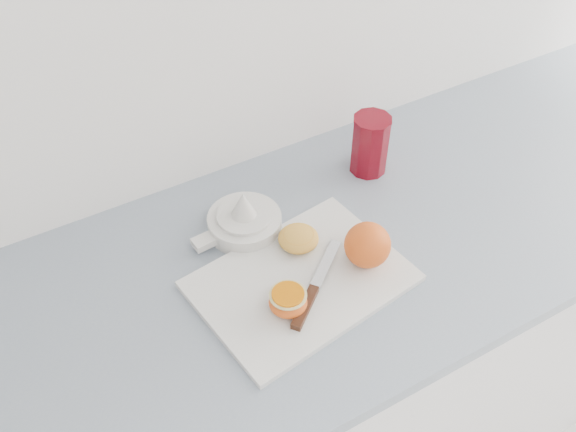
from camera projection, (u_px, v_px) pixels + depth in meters
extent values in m
cube|color=white|center=(331.00, 369.00, 1.55)|extent=(2.23, 0.60, 0.86)
cube|color=#8A98A3|center=(342.00, 244.00, 1.24)|extent=(2.29, 0.64, 0.03)
cube|color=silver|center=(301.00, 281.00, 1.14)|extent=(0.40, 0.31, 0.01)
sphere|color=#F3511B|center=(367.00, 245.00, 1.14)|extent=(0.08, 0.08, 0.08)
ellipsoid|color=#F3511B|center=(288.00, 302.00, 1.08)|extent=(0.07, 0.07, 0.04)
cylinder|color=#DCD284|center=(288.00, 295.00, 1.07)|extent=(0.06, 0.06, 0.00)
cylinder|color=orange|center=(288.00, 294.00, 1.07)|extent=(0.06, 0.06, 0.00)
ellipsoid|color=gold|center=(298.00, 238.00, 1.19)|extent=(0.08, 0.08, 0.03)
cylinder|color=orange|center=(298.00, 235.00, 1.18)|extent=(0.06, 0.06, 0.00)
cube|color=#442317|center=(305.00, 307.00, 1.09)|extent=(0.08, 0.07, 0.01)
cube|color=#B7B7BC|center=(326.00, 263.00, 1.16)|extent=(0.11, 0.09, 0.00)
cylinder|color=#B7B7BC|center=(305.00, 307.00, 1.09)|extent=(0.01, 0.01, 0.01)
cylinder|color=white|center=(245.00, 223.00, 1.23)|extent=(0.14, 0.14, 0.04)
cylinder|color=white|center=(244.00, 215.00, 1.22)|extent=(0.11, 0.11, 0.01)
cone|color=white|center=(243.00, 204.00, 1.20)|extent=(0.05, 0.05, 0.05)
cube|color=white|center=(205.00, 241.00, 1.20)|extent=(0.05, 0.03, 0.01)
ellipsoid|color=orange|center=(252.00, 213.00, 1.21)|extent=(0.01, 0.01, 0.00)
ellipsoid|color=orange|center=(235.00, 212.00, 1.21)|extent=(0.01, 0.01, 0.00)
ellipsoid|color=orange|center=(247.00, 218.00, 1.20)|extent=(0.01, 0.01, 0.00)
ellipsoid|color=orange|center=(250.00, 207.00, 1.22)|extent=(0.01, 0.01, 0.00)
cylinder|color=maroon|center=(370.00, 145.00, 1.33)|extent=(0.08, 0.08, 0.13)
cylinder|color=#F94B00|center=(368.00, 163.00, 1.36)|extent=(0.06, 0.06, 0.02)
cylinder|color=maroon|center=(373.00, 119.00, 1.28)|extent=(0.08, 0.08, 0.00)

